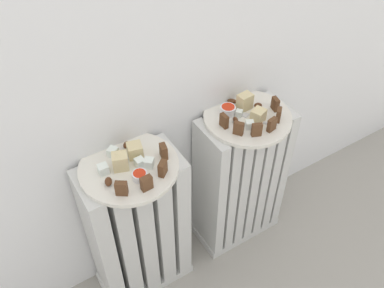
{
  "coord_description": "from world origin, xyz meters",
  "views": [
    {
      "loc": [
        -0.45,
        -0.45,
        1.36
      ],
      "look_at": [
        0.0,
        0.28,
        0.55
      ],
      "focal_mm": 38.59,
      "sensor_mm": 36.0,
      "label": 1
    }
  ],
  "objects_px": {
    "plate_left": "(129,167)",
    "jam_bowl_left": "(140,176)",
    "radiator_left": "(139,230)",
    "radiator_right": "(240,180)",
    "fork": "(253,118)",
    "plate_right": "(247,117)",
    "jam_bowl_right": "(228,110)"
  },
  "relations": [
    {
      "from": "plate_left",
      "to": "jam_bowl_left",
      "type": "xyz_separation_m",
      "value": [
        0.0,
        -0.06,
        0.02
      ]
    },
    {
      "from": "radiator_left",
      "to": "radiator_right",
      "type": "bearing_deg",
      "value": 0.0
    },
    {
      "from": "fork",
      "to": "plate_left",
      "type": "bearing_deg",
      "value": 177.43
    },
    {
      "from": "fork",
      "to": "plate_right",
      "type": "bearing_deg",
      "value": 105.79
    },
    {
      "from": "radiator_right",
      "to": "jam_bowl_right",
      "type": "bearing_deg",
      "value": 138.39
    },
    {
      "from": "jam_bowl_right",
      "to": "fork",
      "type": "bearing_deg",
      "value": -49.11
    },
    {
      "from": "radiator_left",
      "to": "fork",
      "type": "distance_m",
      "value": 0.5
    },
    {
      "from": "radiator_right",
      "to": "plate_right",
      "type": "height_order",
      "value": "plate_right"
    },
    {
      "from": "jam_bowl_right",
      "to": "plate_right",
      "type": "bearing_deg",
      "value": -41.61
    },
    {
      "from": "plate_right",
      "to": "jam_bowl_right",
      "type": "distance_m",
      "value": 0.06
    },
    {
      "from": "jam_bowl_left",
      "to": "radiator_right",
      "type": "bearing_deg",
      "value": 8.46
    },
    {
      "from": "radiator_left",
      "to": "fork",
      "type": "xyz_separation_m",
      "value": [
        0.4,
        -0.02,
        0.3
      ]
    },
    {
      "from": "radiator_left",
      "to": "plate_left",
      "type": "relative_size",
      "value": 2.06
    },
    {
      "from": "jam_bowl_right",
      "to": "fork",
      "type": "relative_size",
      "value": 0.52
    },
    {
      "from": "plate_left",
      "to": "plate_right",
      "type": "bearing_deg",
      "value": 0.0
    },
    {
      "from": "plate_right",
      "to": "fork",
      "type": "xyz_separation_m",
      "value": [
        0.01,
        -0.02,
        0.01
      ]
    },
    {
      "from": "radiator_right",
      "to": "fork",
      "type": "relative_size",
      "value": 6.09
    },
    {
      "from": "radiator_right",
      "to": "jam_bowl_left",
      "type": "bearing_deg",
      "value": -171.54
    },
    {
      "from": "radiator_left",
      "to": "jam_bowl_left",
      "type": "xyz_separation_m",
      "value": [
        0.0,
        -0.06,
        0.31
      ]
    },
    {
      "from": "plate_left",
      "to": "jam_bowl_left",
      "type": "distance_m",
      "value": 0.06
    },
    {
      "from": "jam_bowl_right",
      "to": "jam_bowl_left",
      "type": "bearing_deg",
      "value": -164.07
    },
    {
      "from": "jam_bowl_right",
      "to": "fork",
      "type": "distance_m",
      "value": 0.08
    },
    {
      "from": "radiator_right",
      "to": "plate_left",
      "type": "xyz_separation_m",
      "value": [
        -0.4,
        0.0,
        0.29
      ]
    },
    {
      "from": "plate_left",
      "to": "radiator_left",
      "type": "bearing_deg",
      "value": 0.0
    },
    {
      "from": "jam_bowl_left",
      "to": "fork",
      "type": "bearing_deg",
      "value": 5.79
    },
    {
      "from": "plate_left",
      "to": "fork",
      "type": "bearing_deg",
      "value": -2.57
    },
    {
      "from": "jam_bowl_right",
      "to": "plate_left",
      "type": "bearing_deg",
      "value": -173.41
    },
    {
      "from": "radiator_left",
      "to": "radiator_right",
      "type": "distance_m",
      "value": 0.4
    },
    {
      "from": "plate_left",
      "to": "jam_bowl_left",
      "type": "bearing_deg",
      "value": -85.23
    },
    {
      "from": "plate_right",
      "to": "jam_bowl_right",
      "type": "relative_size",
      "value": 5.66
    },
    {
      "from": "radiator_left",
      "to": "jam_bowl_right",
      "type": "bearing_deg",
      "value": 6.59
    },
    {
      "from": "jam_bowl_left",
      "to": "jam_bowl_right",
      "type": "height_order",
      "value": "jam_bowl_right"
    }
  ]
}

